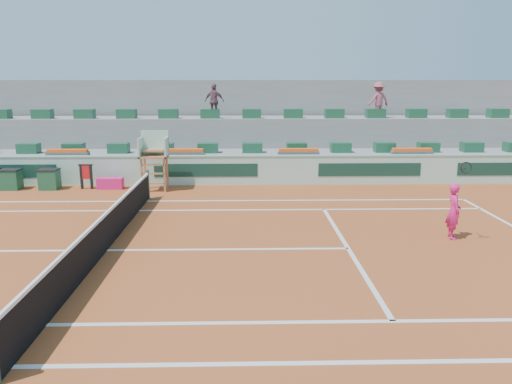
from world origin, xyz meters
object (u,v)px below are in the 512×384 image
at_px(player_bag, 110,183).
at_px(drink_cooler_a, 49,179).
at_px(umpire_chair, 154,152).
at_px(tennis_player, 454,211).

height_order(player_bag, drink_cooler_a, drink_cooler_a).
relative_size(umpire_chair, drink_cooler_a, 2.86).
bearing_deg(tennis_player, drink_cooler_a, 153.77).
bearing_deg(umpire_chair, tennis_player, -34.93).
bearing_deg(umpire_chair, player_bag, 173.06).
distance_m(player_bag, tennis_player, 13.35).
relative_size(player_bag, drink_cooler_a, 1.23).
bearing_deg(drink_cooler_a, umpire_chair, -2.56).
distance_m(umpire_chair, tennis_player, 11.64).
bearing_deg(umpire_chair, drink_cooler_a, 177.44).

